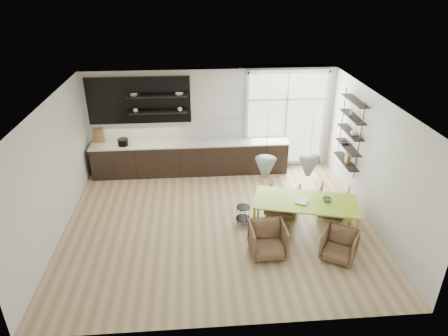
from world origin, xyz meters
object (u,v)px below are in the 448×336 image
armchair_back_right (333,201)px  armchair_front_right (339,245)px  armchair_back_left (283,200)px  wire_stool (243,212)px  dining_table (306,203)px  armchair_front_left (268,240)px

armchair_back_right → armchair_front_right: armchair_back_right is taller
armchair_back_left → wire_stool: armchair_back_left is taller
dining_table → armchair_front_left: size_ratio=3.22×
armchair_front_right → armchair_front_left: bearing=-157.2°
dining_table → armchair_front_right: bearing=-47.3°
armchair_back_left → armchair_front_right: armchair_back_left is taller
armchair_front_right → wire_stool: size_ratio=1.56×
armchair_back_left → armchair_front_right: 1.94m
armchair_back_left → armchair_front_left: bearing=89.9°
dining_table → armchair_back_right: 1.24m
armchair_back_left → armchair_front_left: (-0.63, -1.53, -0.01)m
armchair_front_right → wire_stool: bearing=174.3°
armchair_back_left → armchair_back_right: armchair_back_left is taller
armchair_back_right → dining_table: bearing=64.1°
dining_table → armchair_back_left: size_ratio=3.16×
armchair_back_right → wire_stool: (-2.20, -0.26, -0.04)m
armchair_back_left → wire_stool: size_ratio=1.76×
dining_table → armchair_front_left: 1.23m
dining_table → wire_stool: bearing=175.3°
armchair_front_right → armchair_back_left: bearing=146.4°
dining_table → armchair_front_right: 1.14m
armchair_back_right → armchair_front_left: bearing=63.0°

